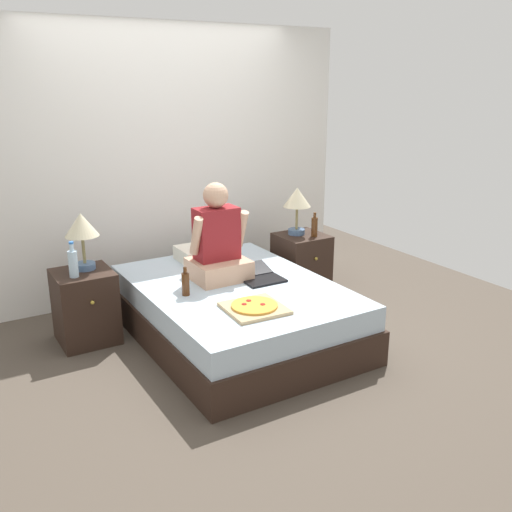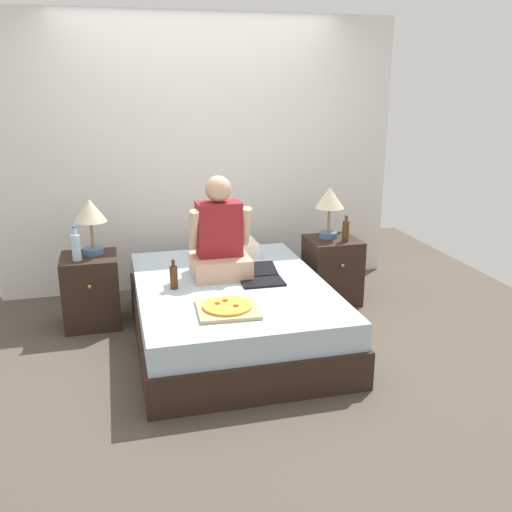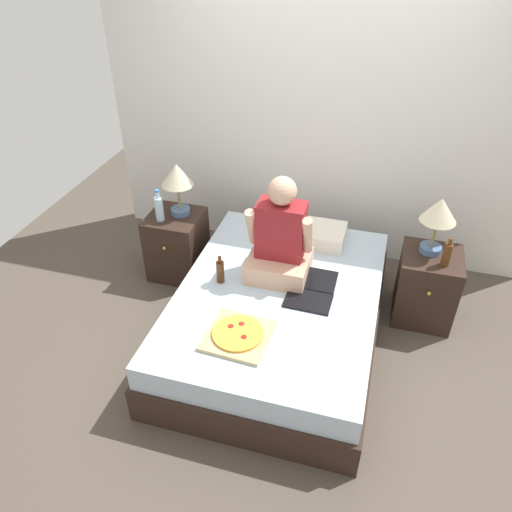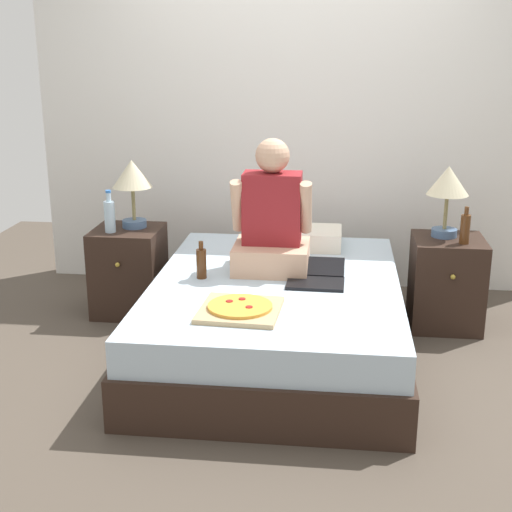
{
  "view_description": "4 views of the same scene",
  "coord_description": "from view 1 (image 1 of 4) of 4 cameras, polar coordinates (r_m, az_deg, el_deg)",
  "views": [
    {
      "loc": [
        -2.03,
        -3.7,
        2.02
      ],
      "look_at": [
        0.13,
        -0.1,
        0.7
      ],
      "focal_mm": 40.0,
      "sensor_mm": 36.0,
      "label": 1
    },
    {
      "loc": [
        -0.82,
        -3.96,
        1.92
      ],
      "look_at": [
        0.14,
        -0.21,
        0.72
      ],
      "focal_mm": 40.0,
      "sensor_mm": 36.0,
      "label": 2
    },
    {
      "loc": [
        0.61,
        -2.69,
        2.72
      ],
      "look_at": [
        -0.14,
        -0.1,
        0.8
      ],
      "focal_mm": 35.0,
      "sensor_mm": 36.0,
      "label": 3
    },
    {
      "loc": [
        0.33,
        -3.85,
        1.78
      ],
      "look_at": [
        -0.09,
        -0.23,
        0.67
      ],
      "focal_mm": 50.0,
      "sensor_mm": 36.0,
      "label": 4
    }
  ],
  "objects": [
    {
      "name": "ground_plane",
      "position": [
        4.68,
        -2.02,
        -8.1
      ],
      "size": [
        5.72,
        5.72,
        0.0
      ],
      "primitive_type": "plane",
      "color": "#4C4238"
    },
    {
      "name": "wall_back",
      "position": [
        5.5,
        -9.11,
        9.22
      ],
      "size": [
        3.72,
        0.12,
        2.5
      ],
      "primitive_type": "cube",
      "color": "silver",
      "rests_on": "ground"
    },
    {
      "name": "bed",
      "position": [
        4.59,
        -2.05,
        -5.56
      ],
      "size": [
        1.44,
        1.98,
        0.46
      ],
      "color": "black",
      "rests_on": "ground"
    },
    {
      "name": "nightstand_left",
      "position": [
        4.71,
        -16.69,
        -4.86
      ],
      "size": [
        0.44,
        0.47,
        0.58
      ],
      "color": "black",
      "rests_on": "ground"
    },
    {
      "name": "lamp_on_left_nightstand",
      "position": [
        4.57,
        -17.04,
        2.61
      ],
      "size": [
        0.26,
        0.26,
        0.45
      ],
      "color": "#4C6B93",
      "rests_on": "nightstand_left"
    },
    {
      "name": "water_bottle",
      "position": [
        4.47,
        -17.83,
        -0.66
      ],
      "size": [
        0.07,
        0.07,
        0.28
      ],
      "color": "silver",
      "rests_on": "nightstand_left"
    },
    {
      "name": "nightstand_right",
      "position": [
        5.54,
        4.54,
        -0.78
      ],
      "size": [
        0.44,
        0.47,
        0.58
      ],
      "color": "black",
      "rests_on": "ground"
    },
    {
      "name": "lamp_on_right_nightstand",
      "position": [
        5.4,
        4.13,
        5.55
      ],
      "size": [
        0.26,
        0.26,
        0.45
      ],
      "color": "#4C6B93",
      "rests_on": "nightstand_right"
    },
    {
      "name": "beer_bottle",
      "position": [
        5.39,
        5.87,
        2.96
      ],
      "size": [
        0.06,
        0.06,
        0.23
      ],
      "color": "#512D14",
      "rests_on": "nightstand_right"
    },
    {
      "name": "pillow",
      "position": [
        5.13,
        -4.9,
        0.39
      ],
      "size": [
        0.52,
        0.34,
        0.12
      ],
      "primitive_type": "cube",
      "color": "silver",
      "rests_on": "bed"
    },
    {
      "name": "person_seated",
      "position": [
        4.56,
        -3.87,
        1.21
      ],
      "size": [
        0.47,
        0.4,
        0.78
      ],
      "color": "tan",
      "rests_on": "bed"
    },
    {
      "name": "laptop",
      "position": [
        4.61,
        0.35,
        -2.06
      ],
      "size": [
        0.33,
        0.42,
        0.07
      ],
      "color": "black",
      "rests_on": "bed"
    },
    {
      "name": "pizza_box",
      "position": [
        4.01,
        -0.16,
        -5.17
      ],
      "size": [
        0.42,
        0.42,
        0.04
      ],
      "color": "tan",
      "rests_on": "bed"
    },
    {
      "name": "beer_bottle_on_bed",
      "position": [
        4.28,
        -7.06,
        -2.76
      ],
      "size": [
        0.06,
        0.06,
        0.22
      ],
      "color": "#4C2811",
      "rests_on": "bed"
    }
  ]
}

